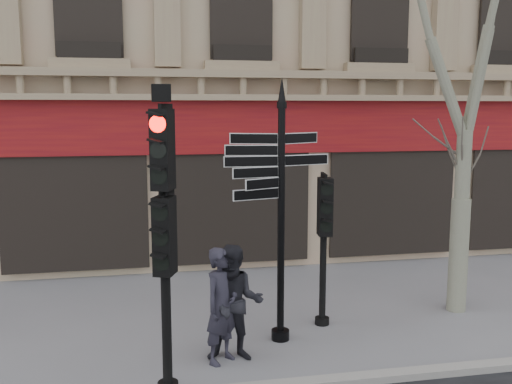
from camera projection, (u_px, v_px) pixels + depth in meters
ground at (291, 348)px, 9.68m from camera, size 80.00×80.00×0.00m
kerb at (315, 383)px, 8.32m from camera, size 80.00×0.25×0.12m
fingerpost at (281, 167)px, 9.61m from camera, size 2.04×2.04×4.55m
traffic_signal_main at (164, 204)px, 7.77m from camera, size 0.57×0.49×4.35m
traffic_signal_secondary at (324, 223)px, 10.48m from camera, size 0.51×0.40×2.79m
pedestrian_a at (222, 305)px, 9.05m from camera, size 0.81×0.79×1.87m
pedestrian_b at (235, 303)px, 9.12m from camera, size 1.04×0.88×1.90m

